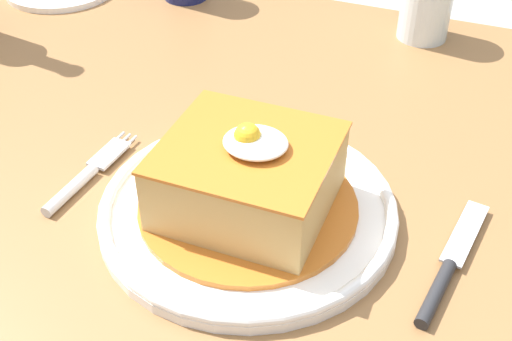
{
  "coord_description": "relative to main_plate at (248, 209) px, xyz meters",
  "views": [
    {
      "loc": [
        0.15,
        -0.51,
        1.17
      ],
      "look_at": [
        -0.03,
        -0.06,
        0.79
      ],
      "focal_mm": 46.59,
      "sensor_mm": 36.0,
      "label": 1
    }
  ],
  "objects": [
    {
      "name": "dining_table",
      "position": [
        0.03,
        0.08,
        -0.11
      ],
      "size": [
        1.44,
        0.83,
        0.75
      ],
      "color": "olive",
      "rests_on": "ground_plane"
    },
    {
      "name": "main_plate",
      "position": [
        0.0,
        0.0,
        0.0
      ],
      "size": [
        0.28,
        0.28,
        0.02
      ],
      "color": "white",
      "rests_on": "dining_table"
    },
    {
      "name": "sandwich_meal",
      "position": [
        0.0,
        -0.0,
        0.04
      ],
      "size": [
        0.21,
        0.21,
        0.09
      ],
      "color": "#C66B23",
      "rests_on": "main_plate"
    },
    {
      "name": "fork",
      "position": [
        -0.17,
        -0.01,
        -0.0
      ],
      "size": [
        0.03,
        0.14,
        0.01
      ],
      "color": "silver",
      "rests_on": "dining_table"
    },
    {
      "name": "knife",
      "position": [
        0.19,
        -0.01,
        -0.0
      ],
      "size": [
        0.04,
        0.17,
        0.01
      ],
      "color": "#262628",
      "rests_on": "dining_table"
    },
    {
      "name": "drinking_glass",
      "position": [
        0.08,
        0.43,
        0.04
      ],
      "size": [
        0.07,
        0.07,
        0.1
      ],
      "color": "silver",
      "rests_on": "dining_table"
    }
  ]
}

